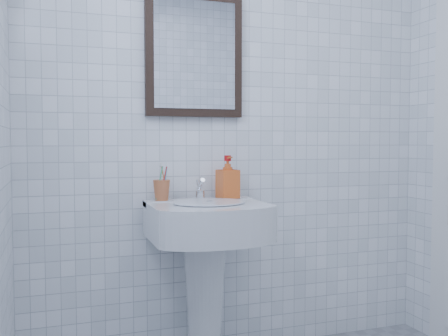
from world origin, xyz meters
name	(u,v)px	position (x,y,z in m)	size (l,w,h in m)	color
wall_back	(237,116)	(0.00, 1.20, 1.25)	(2.20, 0.02, 2.50)	white
washbasin	(206,257)	(-0.24, 0.99, 0.56)	(0.54, 0.40, 0.84)	silver
faucet	(200,191)	(-0.24, 1.08, 0.87)	(0.04, 0.10, 0.11)	silver
toothbrush_cup	(162,190)	(-0.42, 1.10, 0.88)	(0.08, 0.08, 0.10)	#B55E34
soap_dispenser	(228,177)	(-0.09, 1.09, 0.94)	(0.10, 0.10, 0.21)	red
wall_mirror	(194,55)	(-0.24, 1.18, 1.55)	(0.50, 0.04, 0.62)	black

